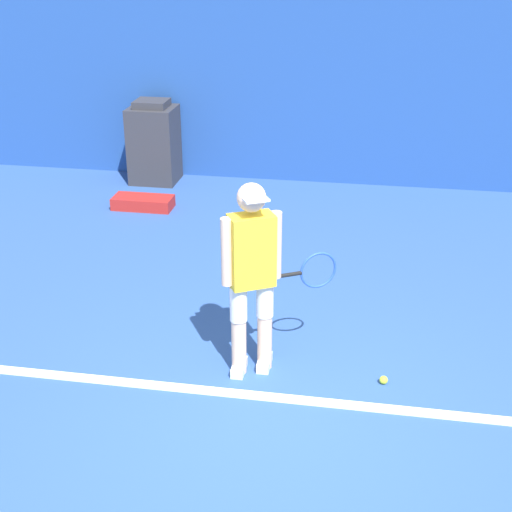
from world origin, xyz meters
name	(u,v)px	position (x,y,z in m)	size (l,w,h in m)	color
ground_plane	(272,431)	(0.00, 0.00, 0.00)	(24.00, 24.00, 0.00)	#2D5193
back_wall	(335,83)	(0.00, 5.68, 1.40)	(24.00, 0.10, 2.79)	#234C99
court_baseline	(280,398)	(0.00, 0.40, 0.01)	(21.60, 0.10, 0.01)	white
tennis_player	(253,271)	(-0.27, 0.77, 0.89)	(0.85, 0.54, 1.61)	beige
tennis_ball	(384,380)	(0.78, 0.74, 0.03)	(0.07, 0.07, 0.07)	#D1E533
covered_chair	(154,143)	(-2.48, 5.29, 0.56)	(0.64, 0.58, 1.16)	#333338
equipment_bag	(143,203)	(-2.32, 4.19, 0.08)	(0.77, 0.34, 0.15)	#B2231E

